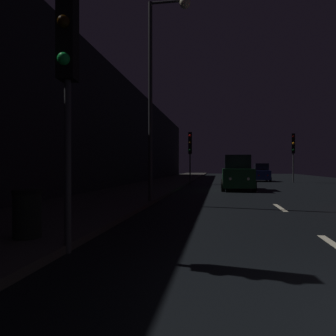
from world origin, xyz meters
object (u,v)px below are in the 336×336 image
at_px(traffic_light_far_right, 293,147).
at_px(streetlamp_overhead, 161,71).
at_px(car_approaching_headlights, 237,174).
at_px(traffic_light_near_left, 67,48).
at_px(car_distant_taillights, 261,173).
at_px(traffic_light_far_left, 190,147).
at_px(trash_bin_curbside, 27,213).

distance_m(traffic_light_far_right, streetlamp_overhead, 21.66).
xyz_separation_m(traffic_light_far_right, car_approaching_headlights, (-5.82, -10.73, -2.35)).
height_order(traffic_light_far_right, traffic_light_near_left, traffic_light_near_left).
bearing_deg(car_approaching_headlights, car_distant_taillights, 166.47).
distance_m(car_approaching_headlights, car_distant_taillights, 13.21).
height_order(traffic_light_near_left, car_approaching_headlights, traffic_light_near_left).
distance_m(traffic_light_near_left, traffic_light_far_left, 22.69).
height_order(traffic_light_far_right, trash_bin_curbside, traffic_light_far_right).
height_order(car_approaching_headlights, car_distant_taillights, car_approaching_headlights).
xyz_separation_m(car_approaching_headlights, car_distant_taillights, (3.09, 12.84, -0.19)).
bearing_deg(traffic_light_far_left, trash_bin_curbside, -4.45).
bearing_deg(car_approaching_headlights, traffic_light_near_left, -13.27).
height_order(traffic_light_far_right, car_approaching_headlights, traffic_light_far_right).
relative_size(traffic_light_far_right, trash_bin_curbside, 5.03).
relative_size(streetlamp_overhead, trash_bin_curbside, 8.83).
xyz_separation_m(traffic_light_far_right, traffic_light_far_left, (-9.51, -4.11, -0.12)).
bearing_deg(streetlamp_overhead, car_distant_taillights, 73.09).
distance_m(traffic_light_far_left, car_distant_taillights, 9.51).
distance_m(streetlamp_overhead, car_approaching_headlights, 10.34).
height_order(streetlamp_overhead, trash_bin_curbside, streetlamp_overhead).
bearing_deg(traffic_light_far_left, traffic_light_far_right, 111.84).
bearing_deg(car_approaching_headlights, traffic_light_far_left, -150.88).
bearing_deg(traffic_light_near_left, car_approaching_headlights, 160.83).
height_order(trash_bin_curbside, car_approaching_headlights, car_approaching_headlights).
xyz_separation_m(traffic_light_far_right, streetlamp_overhead, (-9.29, -19.47, 1.96)).
distance_m(traffic_light_far_right, car_approaching_headlights, 12.43).
relative_size(traffic_light_far_right, car_approaching_headlights, 1.04).
bearing_deg(traffic_light_far_right, streetlamp_overhead, -14.75).
xyz_separation_m(traffic_light_near_left, streetlamp_overhead, (0.32, 7.32, 1.73)).
bearing_deg(car_distant_taillights, trash_bin_curbside, 164.48).
relative_size(trash_bin_curbside, car_approaching_headlights, 0.21).
distance_m(streetlamp_overhead, trash_bin_curbside, 8.49).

